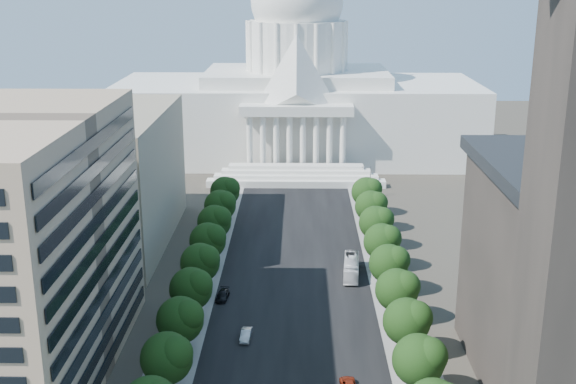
{
  "coord_description": "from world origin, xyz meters",
  "views": [
    {
      "loc": [
        0.81,
        -55.81,
        58.41
      ],
      "look_at": [
        -1.31,
        81.71,
        17.45
      ],
      "focal_mm": 45.0,
      "sensor_mm": 36.0,
      "label": 1
    }
  ],
  "objects_px": {
    "car_silver": "(246,335)",
    "car_dark_b": "(223,295)",
    "car_red": "(349,384)",
    "city_bus": "(351,267)"
  },
  "relations": [
    {
      "from": "car_red",
      "to": "city_bus",
      "type": "distance_m",
      "value": 42.61
    },
    {
      "from": "car_silver",
      "to": "car_dark_b",
      "type": "height_order",
      "value": "car_silver"
    },
    {
      "from": "car_red",
      "to": "car_dark_b",
      "type": "height_order",
      "value": "car_dark_b"
    },
    {
      "from": "car_red",
      "to": "city_bus",
      "type": "height_order",
      "value": "city_bus"
    },
    {
      "from": "car_silver",
      "to": "city_bus",
      "type": "height_order",
      "value": "city_bus"
    },
    {
      "from": "car_red",
      "to": "car_silver",
      "type": "bearing_deg",
      "value": -49.12
    },
    {
      "from": "car_dark_b",
      "to": "city_bus",
      "type": "xyz_separation_m",
      "value": [
        25.13,
        11.83,
        1.0
      ]
    },
    {
      "from": "city_bus",
      "to": "car_dark_b",
      "type": "bearing_deg",
      "value": -150.04
    },
    {
      "from": "car_red",
      "to": "car_dark_b",
      "type": "relative_size",
      "value": 0.95
    },
    {
      "from": "car_silver",
      "to": "car_dark_b",
      "type": "distance_m",
      "value": 16.67
    }
  ]
}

